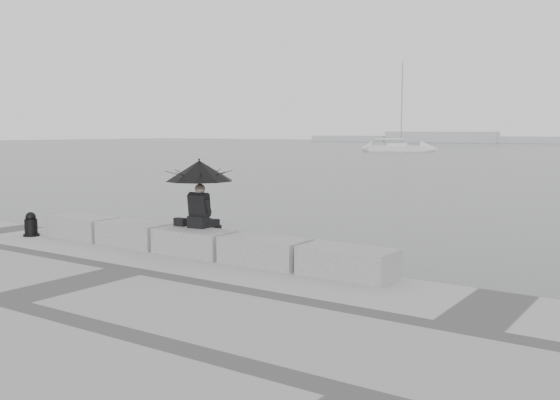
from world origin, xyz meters
The scene contains 10 objects.
ground centered at (0.00, 0.00, 0.00)m, with size 360.00×360.00×0.00m, color #474A4D.
stone_block_far_left centered at (-3.40, -0.45, 0.75)m, with size 1.60×0.80×0.50m, color slate.
stone_block_left centered at (-1.70, -0.45, 0.75)m, with size 1.60×0.80×0.50m, color slate.
stone_block_centre centered at (0.00, -0.45, 0.75)m, with size 1.60×0.80×0.50m, color slate.
stone_block_right centered at (1.70, -0.45, 0.75)m, with size 1.60×0.80×0.50m, color slate.
stone_block_far_right centered at (3.40, -0.45, 0.75)m, with size 1.60×0.80×0.50m, color slate.
seated_person centered at (-0.10, -0.18, 2.03)m, with size 1.36×1.36×1.39m.
bag centered at (-0.56, -0.25, 1.08)m, with size 0.25×0.15×0.16m, color black.
mooring_bollard centered at (-4.60, -0.96, 0.74)m, with size 0.36×0.36×0.57m.
sailboat_left centered at (-28.97, 75.87, 0.52)m, with size 8.51×4.76×12.90m.
Camera 1 is at (8.21, -9.53, 2.93)m, focal length 40.00 mm.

